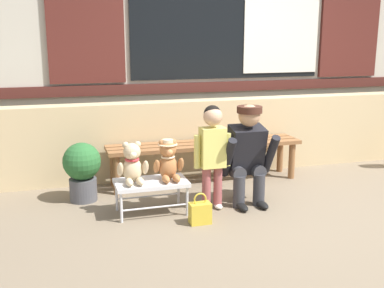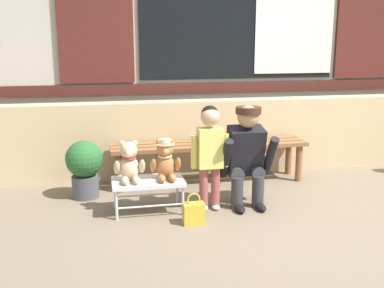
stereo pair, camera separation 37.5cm
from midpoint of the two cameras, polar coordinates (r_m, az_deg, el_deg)
The scene contains 11 objects.
ground_plane at distance 4.30m, azimuth 10.46°, elevation -8.15°, with size 60.00×60.00×0.00m, color #756651.
brick_low_wall at distance 5.44m, azimuth 3.88°, elevation 1.17°, with size 6.68×0.25×0.85m, color tan.
shop_facade at distance 5.81m, azimuth 2.30°, elevation 15.13°, with size 6.82×0.26×3.49m.
wooden_bench_long at distance 4.95m, azimuth -0.54°, elevation -0.61°, with size 2.10×0.40×0.44m.
small_display_bench at distance 4.14m, azimuth -7.68°, elevation -5.01°, with size 0.64×0.36×0.30m.
teddy_bear_plain at distance 4.06m, azimuth -10.00°, elevation -2.52°, with size 0.28×0.26×0.36m.
teddy_bear_with_hat at distance 4.11m, azimuth -5.57°, elevation -2.09°, with size 0.28×0.27×0.36m.
child_standing at distance 4.11m, azimuth -0.06°, elevation -0.27°, with size 0.35×0.18×0.96m.
adult_crouching at distance 4.30m, azimuth 4.39°, elevation -1.27°, with size 0.50×0.49×0.95m.
handbag_on_ground at distance 3.93m, azimuth -1.76°, elevation -8.51°, with size 0.18×0.11×0.27m.
potted_plant at distance 4.56m, azimuth -15.73°, elevation -2.93°, with size 0.36×0.36×0.57m.
Camera 1 is at (-2.04, -3.52, 1.54)m, focal length 43.18 mm.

